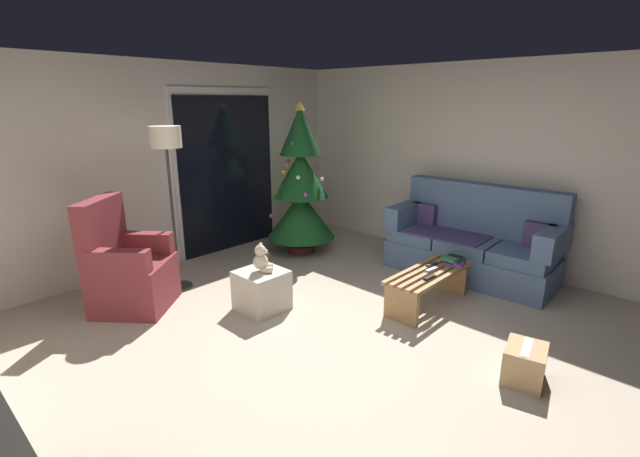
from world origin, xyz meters
name	(u,v)px	position (x,y,z in m)	size (l,w,h in m)	color
ground_plane	(348,350)	(0.00, 0.00, 0.00)	(7.00, 7.00, 0.00)	#B2A38E
wall_back	(158,167)	(0.00, 3.06, 1.25)	(5.72, 0.12, 2.50)	beige
wall_right	(500,167)	(2.86, 0.00, 1.25)	(0.12, 6.00, 2.50)	beige
patio_door_frame	(227,171)	(0.96, 2.99, 1.10)	(1.60, 0.02, 2.20)	silver
patio_door_glass	(228,175)	(0.96, 2.97, 1.05)	(1.50, 0.02, 2.10)	black
couch	(472,243)	(2.32, 0.01, 0.40)	(0.84, 1.96, 1.08)	slate
coffee_table	(428,282)	(1.22, -0.04, 0.25)	(1.10, 0.40, 0.37)	#9E7547
remote_black	(430,277)	(1.06, -0.14, 0.39)	(0.04, 0.16, 0.02)	black
remote_silver	(432,270)	(1.25, -0.05, 0.39)	(0.04, 0.16, 0.02)	#ADADB2
remote_graphite	(432,264)	(1.39, 0.02, 0.39)	(0.04, 0.16, 0.02)	#333338
book_stack	(454,260)	(1.58, -0.12, 0.42)	(0.29, 0.25, 0.09)	#6B3D7A
cell_phone	(455,256)	(1.59, -0.14, 0.47)	(0.07, 0.14, 0.01)	black
christmas_tree	(301,188)	(1.51, 2.10, 0.90)	(0.92, 0.92, 2.03)	#4C1E19
armchair	(128,270)	(-0.89, 2.14, 0.40)	(0.96, 0.97, 1.13)	maroon
floor_lamp	(167,153)	(-0.30, 2.22, 1.51)	(0.32, 0.32, 1.78)	#2D2D30
ottoman	(262,290)	(0.00, 1.13, 0.20)	(0.44, 0.44, 0.41)	beige
teddy_bear_cream	(262,260)	(0.01, 1.12, 0.53)	(0.21, 0.21, 0.29)	beige
teddy_bear_chestnut_by_tree	(267,263)	(0.67, 1.85, 0.12)	(0.19, 0.20, 0.29)	brown
cardboard_box_taped_mid_floor	(524,364)	(0.59, -1.23, 0.14)	(0.39, 0.35, 0.28)	tan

